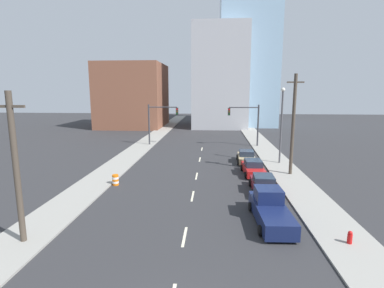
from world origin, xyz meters
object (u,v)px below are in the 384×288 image
at_px(utility_pole_right_mid, 293,124).
at_px(traffic_barrel, 115,180).
at_px(traffic_signal_right, 249,119).
at_px(sedan_maroon, 264,184).
at_px(utility_pole_left_near, 16,168).
at_px(fire_hydrant, 350,238).
at_px(sedan_tan, 246,157).
at_px(pickup_truck_navy, 270,209).
at_px(street_lamp, 282,121).
at_px(traffic_signal_left, 157,119).
at_px(sedan_red, 253,168).

height_order(utility_pole_right_mid, traffic_barrel, utility_pole_right_mid).
xyz_separation_m(traffic_signal_right, sedan_maroon, (-1.13, -20.70, -3.41)).
bearing_deg(utility_pole_left_near, fire_hydrant, 3.06).
bearing_deg(sedan_tan, pickup_truck_navy, -88.66).
bearing_deg(pickup_truck_navy, fire_hydrant, -39.19).
relative_size(sedan_maroon, sedan_tan, 1.06).
bearing_deg(sedan_tan, utility_pole_left_near, -123.88).
distance_m(utility_pole_left_near, sedan_maroon, 17.74).
bearing_deg(utility_pole_right_mid, pickup_truck_navy, -109.96).
height_order(street_lamp, sedan_tan, street_lamp).
bearing_deg(sedan_tan, traffic_signal_right, 84.07).
relative_size(traffic_barrel, sedan_maroon, 0.21).
distance_m(utility_pole_left_near, traffic_barrel, 11.17).
bearing_deg(sedan_tan, utility_pole_right_mid, -50.36).
height_order(traffic_barrel, sedan_maroon, sedan_maroon).
distance_m(traffic_signal_right, sedan_maroon, 21.01).
bearing_deg(utility_pole_right_mid, traffic_barrel, -164.82).
distance_m(utility_pole_left_near, sedan_tan, 24.61).
relative_size(fire_hydrant, pickup_truck_navy, 0.14).
distance_m(traffic_signal_right, traffic_barrel, 24.45).
xyz_separation_m(street_lamp, fire_hydrant, (-0.20, -18.48, -4.55)).
bearing_deg(pickup_truck_navy, utility_pole_left_near, -167.24).
xyz_separation_m(utility_pole_right_mid, pickup_truck_navy, (-4.00, -11.01, -4.25)).
bearing_deg(pickup_truck_navy, sedan_tan, 87.15).
relative_size(fire_hydrant, sedan_tan, 0.19).
bearing_deg(utility_pole_left_near, utility_pole_right_mid, 39.26).
relative_size(traffic_barrel, pickup_truck_navy, 0.16).
bearing_deg(sedan_maroon, utility_pole_left_near, -145.66).
relative_size(traffic_signal_left, utility_pole_right_mid, 0.63).
bearing_deg(street_lamp, traffic_signal_left, 146.35).
bearing_deg(sedan_red, traffic_signal_right, 82.62).
relative_size(pickup_truck_navy, sedan_red, 1.30).
bearing_deg(utility_pole_left_near, traffic_signal_right, 62.47).
relative_size(street_lamp, sedan_tan, 1.98).
bearing_deg(traffic_signal_left, fire_hydrant, -61.45).
distance_m(fire_hydrant, sedan_maroon, 9.08).
bearing_deg(traffic_signal_right, sedan_maroon, -93.12).
distance_m(traffic_barrel, sedan_maroon, 12.83).
xyz_separation_m(traffic_signal_right, fire_hydrant, (2.11, -29.18, -3.64)).
bearing_deg(traffic_signal_right, pickup_truck_navy, -93.53).
height_order(fire_hydrant, sedan_maroon, sedan_maroon).
xyz_separation_m(utility_pole_left_near, sedan_maroon, (14.58, 9.43, -3.62)).
bearing_deg(sedan_maroon, sedan_tan, 93.21).
height_order(utility_pole_left_near, utility_pole_right_mid, utility_pole_right_mid).
bearing_deg(street_lamp, sedan_tan, 175.55).
bearing_deg(sedan_tan, traffic_signal_left, 141.80).
height_order(street_lamp, sedan_maroon, street_lamp).
xyz_separation_m(traffic_signal_left, traffic_barrel, (-0.16, -19.78, -3.58)).
distance_m(street_lamp, sedan_tan, 5.72).
bearing_deg(sedan_red, traffic_signal_left, 126.39).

